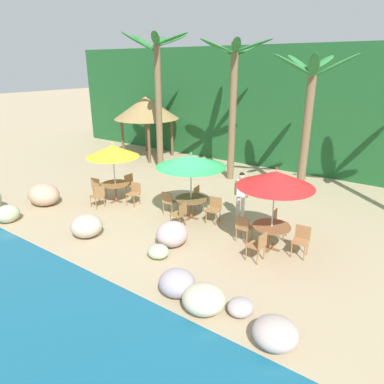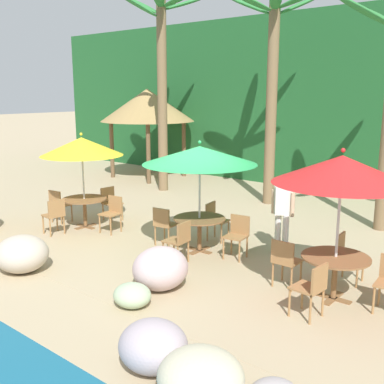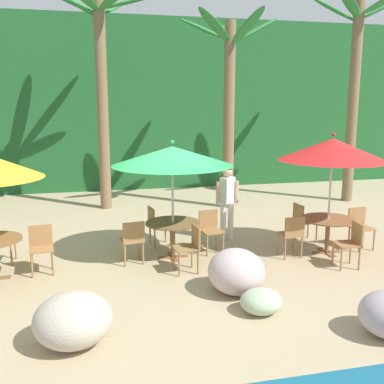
{
  "view_description": "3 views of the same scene",
  "coord_description": "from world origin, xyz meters",
  "px_view_note": "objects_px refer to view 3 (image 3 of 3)",
  "views": [
    {
      "loc": [
        6.69,
        -8.9,
        5.13
      ],
      "look_at": [
        0.14,
        0.37,
        0.96
      ],
      "focal_mm": 32.75,
      "sensor_mm": 36.0,
      "label": 1
    },
    {
      "loc": [
        6.03,
        -7.11,
        3.35
      ],
      "look_at": [
        0.25,
        -0.07,
        1.38
      ],
      "focal_mm": 43.66,
      "sensor_mm": 36.0,
      "label": 2
    },
    {
      "loc": [
        -1.48,
        -8.29,
        3.09
      ],
      "look_at": [
        0.58,
        0.54,
        1.29
      ],
      "focal_mm": 42.43,
      "sensor_mm": 36.0,
      "label": 3
    }
  ],
  "objects_px": {
    "palm_tree_fourth": "(356,72)",
    "chair_red_inland": "(302,220)",
    "chair_green_left": "(133,239)",
    "umbrella_green": "(172,156)",
    "chair_red_seaward": "(360,225)",
    "chair_yellow_seaward": "(41,245)",
    "chair_red_left": "(292,233)",
    "palm_tree_second": "(101,64)",
    "chair_red_right": "(351,241)",
    "chair_green_seaward": "(210,228)",
    "palm_tree_third": "(229,84)",
    "umbrella_red": "(333,150)",
    "dining_table_red": "(328,224)",
    "dining_table_green": "(173,228)",
    "waiter_in_white": "(227,197)",
    "chair_green_right": "(190,245)",
    "chair_green_inland": "(156,223)"
  },
  "relations": [
    {
      "from": "umbrella_red",
      "to": "chair_red_left",
      "type": "xyz_separation_m",
      "value": [
        -0.85,
        -0.1,
        -1.65
      ]
    },
    {
      "from": "umbrella_green",
      "to": "chair_green_right",
      "type": "bearing_deg",
      "value": -78.89
    },
    {
      "from": "umbrella_green",
      "to": "chair_red_right",
      "type": "xyz_separation_m",
      "value": [
        3.18,
        -1.3,
        -1.55
      ]
    },
    {
      "from": "chair_green_seaward",
      "to": "chair_red_right",
      "type": "height_order",
      "value": "same"
    },
    {
      "from": "chair_yellow_seaward",
      "to": "chair_green_inland",
      "type": "bearing_deg",
      "value": 24.74
    },
    {
      "from": "palm_tree_second",
      "to": "chair_red_right",
      "type": "bearing_deg",
      "value": -54.77
    },
    {
      "from": "chair_red_seaward",
      "to": "chair_green_seaward",
      "type": "bearing_deg",
      "value": 171.13
    },
    {
      "from": "palm_tree_fourth",
      "to": "chair_red_inland",
      "type": "bearing_deg",
      "value": -132.92
    },
    {
      "from": "chair_red_seaward",
      "to": "palm_tree_fourth",
      "type": "distance_m",
      "value": 6.1
    },
    {
      "from": "chair_red_left",
      "to": "palm_tree_second",
      "type": "distance_m",
      "value": 7.31
    },
    {
      "from": "chair_red_inland",
      "to": "palm_tree_fourth",
      "type": "bearing_deg",
      "value": 47.08
    },
    {
      "from": "waiter_in_white",
      "to": "umbrella_green",
      "type": "bearing_deg",
      "value": -146.34
    },
    {
      "from": "chair_yellow_seaward",
      "to": "dining_table_green",
      "type": "height_order",
      "value": "chair_yellow_seaward"
    },
    {
      "from": "palm_tree_fourth",
      "to": "chair_yellow_seaward",
      "type": "bearing_deg",
      "value": -154.3
    },
    {
      "from": "dining_table_red",
      "to": "chair_red_inland",
      "type": "bearing_deg",
      "value": 100.19
    },
    {
      "from": "palm_tree_fourth",
      "to": "umbrella_green",
      "type": "bearing_deg",
      "value": -147.66
    },
    {
      "from": "chair_green_seaward",
      "to": "palm_tree_third",
      "type": "xyz_separation_m",
      "value": [
        1.61,
        3.91,
        3.09
      ]
    },
    {
      "from": "chair_green_inland",
      "to": "chair_red_seaward",
      "type": "bearing_deg",
      "value": -14.81
    },
    {
      "from": "umbrella_red",
      "to": "chair_red_inland",
      "type": "xyz_separation_m",
      "value": [
        -0.15,
        0.84,
        -1.65
      ]
    },
    {
      "from": "chair_red_left",
      "to": "dining_table_red",
      "type": "bearing_deg",
      "value": 6.93
    },
    {
      "from": "umbrella_green",
      "to": "waiter_in_white",
      "type": "bearing_deg",
      "value": 33.66
    },
    {
      "from": "chair_green_right",
      "to": "chair_red_inland",
      "type": "height_order",
      "value": "same"
    },
    {
      "from": "dining_table_green",
      "to": "umbrella_green",
      "type": "bearing_deg",
      "value": 45.0
    },
    {
      "from": "chair_yellow_seaward",
      "to": "chair_red_inland",
      "type": "xyz_separation_m",
      "value": [
        5.52,
        0.62,
        0.0
      ]
    },
    {
      "from": "chair_yellow_seaward",
      "to": "chair_green_left",
      "type": "height_order",
      "value": "same"
    },
    {
      "from": "chair_yellow_seaward",
      "to": "chair_red_left",
      "type": "relative_size",
      "value": 1.0
    },
    {
      "from": "chair_green_right",
      "to": "umbrella_red",
      "type": "distance_m",
      "value": 3.45
    },
    {
      "from": "chair_yellow_seaward",
      "to": "chair_green_seaward",
      "type": "height_order",
      "value": "same"
    },
    {
      "from": "dining_table_red",
      "to": "palm_tree_third",
      "type": "relative_size",
      "value": 0.2
    },
    {
      "from": "chair_red_right",
      "to": "palm_tree_second",
      "type": "xyz_separation_m",
      "value": [
        -4.3,
        6.08,
        3.63
      ]
    },
    {
      "from": "umbrella_green",
      "to": "chair_red_left",
      "type": "height_order",
      "value": "umbrella_green"
    },
    {
      "from": "chair_red_right",
      "to": "chair_red_seaward",
      "type": "bearing_deg",
      "value": 50.66
    },
    {
      "from": "dining_table_green",
      "to": "chair_red_left",
      "type": "xyz_separation_m",
      "value": [
        2.32,
        -0.55,
        -0.1
      ]
    },
    {
      "from": "dining_table_green",
      "to": "chair_yellow_seaward",
      "type": "bearing_deg",
      "value": -174.81
    },
    {
      "from": "dining_table_red",
      "to": "chair_green_inland",
      "type": "bearing_deg",
      "value": 159.37
    },
    {
      "from": "dining_table_green",
      "to": "palm_tree_second",
      "type": "xyz_separation_m",
      "value": [
        -1.12,
        4.78,
        3.53
      ]
    },
    {
      "from": "umbrella_green",
      "to": "umbrella_red",
      "type": "relative_size",
      "value": 0.95
    },
    {
      "from": "dining_table_green",
      "to": "waiter_in_white",
      "type": "relative_size",
      "value": 0.65
    },
    {
      "from": "chair_green_right",
      "to": "chair_red_left",
      "type": "relative_size",
      "value": 1.0
    },
    {
      "from": "chair_green_seaward",
      "to": "chair_green_right",
      "type": "distance_m",
      "value": 1.24
    },
    {
      "from": "palm_tree_fourth",
      "to": "waiter_in_white",
      "type": "xyz_separation_m",
      "value": [
        -5.01,
        -3.13,
        -3.01
      ]
    },
    {
      "from": "dining_table_red",
      "to": "chair_green_left",
      "type": "bearing_deg",
      "value": 176.59
    },
    {
      "from": "chair_green_right",
      "to": "palm_tree_second",
      "type": "bearing_deg",
      "value": 102.85
    },
    {
      "from": "umbrella_green",
      "to": "chair_red_seaward",
      "type": "height_order",
      "value": "umbrella_green"
    },
    {
      "from": "umbrella_green",
      "to": "umbrella_red",
      "type": "height_order",
      "value": "umbrella_red"
    },
    {
      "from": "chair_red_left",
      "to": "dining_table_green",
      "type": "bearing_deg",
      "value": 166.65
    },
    {
      "from": "chair_green_left",
      "to": "chair_red_inland",
      "type": "distance_m",
      "value": 3.89
    },
    {
      "from": "chair_green_right",
      "to": "chair_red_inland",
      "type": "bearing_deg",
      "value": 23.37
    },
    {
      "from": "umbrella_green",
      "to": "palm_tree_third",
      "type": "xyz_separation_m",
      "value": [
        2.44,
        4.11,
        1.54
      ]
    },
    {
      "from": "chair_yellow_seaward",
      "to": "umbrella_green",
      "type": "relative_size",
      "value": 0.37
    }
  ]
}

